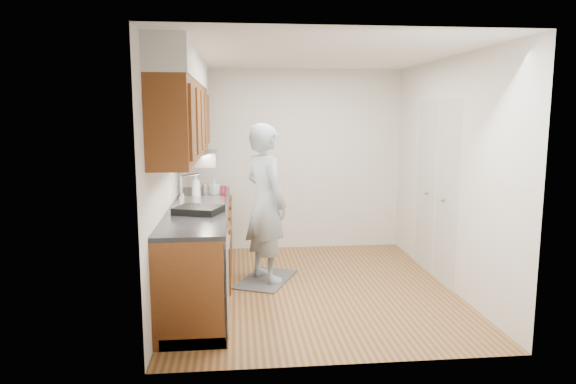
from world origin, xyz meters
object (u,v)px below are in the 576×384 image
object	(u,v)px
soap_bottle_b	(214,186)
soap_bottle_c	(215,187)
person	(266,192)
soap_bottle_a	(196,185)
soda_can	(224,191)
dish_rack	(199,210)
steel_can	(205,190)

from	to	relation	value
soap_bottle_b	soap_bottle_c	distance (m)	0.08
soap_bottle_b	person	bearing A→B (deg)	-37.89
soap_bottle_a	soap_bottle_c	xyz separation A→B (m)	(0.20, 0.28, -0.06)
soap_bottle_a	soda_can	size ratio (longest dim) A/B	2.34
soap_bottle_b	dish_rack	xyz separation A→B (m)	(-0.10, -1.19, -0.06)
soap_bottle_c	soda_can	distance (m)	0.23
soap_bottle_a	soap_bottle_c	world-z (taller)	soap_bottle_a
soap_bottle_b	soda_can	size ratio (longest dim) A/B	1.58
soap_bottle_a	steel_can	world-z (taller)	soap_bottle_a
person	steel_can	bearing A→B (deg)	30.16
soda_can	steel_can	distance (m)	0.22
soap_bottle_c	steel_can	distance (m)	0.19
person	soda_can	distance (m)	0.59
soap_bottle_c	soda_can	world-z (taller)	soap_bottle_c
person	soap_bottle_a	world-z (taller)	person
soap_bottle_b	soap_bottle_c	size ratio (longest dim) A/B	1.16
soap_bottle_c	person	bearing A→B (deg)	-42.66
steel_can	soda_can	bearing A→B (deg)	-12.47
soap_bottle_a	soap_bottle_b	size ratio (longest dim) A/B	1.48
soap_bottle_a	soda_can	xyz separation A→B (m)	(0.31, 0.08, -0.08)
soda_can	person	bearing A→B (deg)	-35.49
soap_bottle_b	soda_can	world-z (taller)	soap_bottle_b
dish_rack	soap_bottle_b	bearing A→B (deg)	105.71
soap_bottle_c	soda_can	size ratio (longest dim) A/B	1.37
soap_bottle_a	dish_rack	xyz separation A→B (m)	(0.09, -0.99, -0.10)
steel_can	dish_rack	distance (m)	1.11
soap_bottle_b	dish_rack	distance (m)	1.19
soda_can	dish_rack	world-z (taller)	soda_can
person	soda_can	xyz separation A→B (m)	(-0.48, 0.34, -0.03)
soap_bottle_b	soap_bottle_c	xyz separation A→B (m)	(0.01, 0.08, -0.01)
dish_rack	soap_bottle_c	bearing A→B (deg)	105.66
steel_can	dish_rack	xyz separation A→B (m)	(-0.00, -1.11, -0.03)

